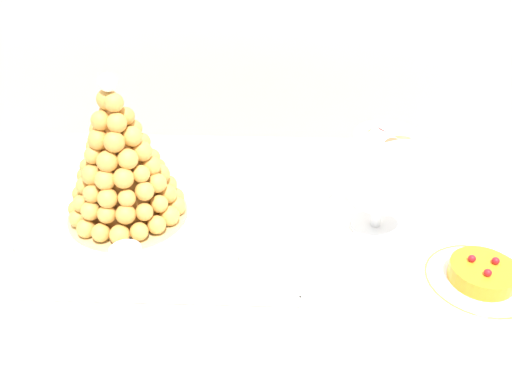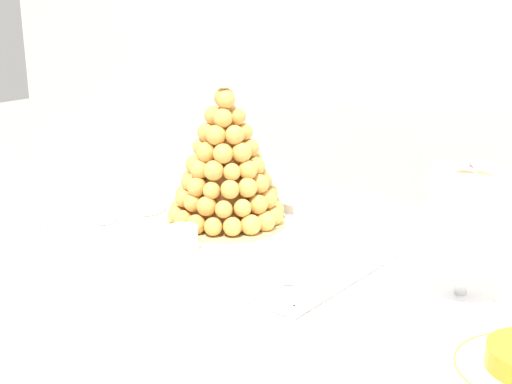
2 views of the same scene
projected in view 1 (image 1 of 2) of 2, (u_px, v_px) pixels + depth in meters
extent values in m
cylinder|color=brown|center=(46.00, 263.00, 1.64)|extent=(0.04, 0.04, 0.75)
cylinder|color=brown|center=(419.00, 272.00, 1.60)|extent=(0.04, 0.04, 0.75)
cube|color=brown|center=(211.00, 250.00, 1.08)|extent=(1.26, 0.90, 0.02)
cube|color=white|center=(211.00, 245.00, 1.08)|extent=(1.32, 0.96, 0.00)
cube|color=white|center=(231.00, 194.00, 1.58)|extent=(1.32, 0.01, 0.37)
cube|color=white|center=(141.00, 233.00, 1.10)|extent=(0.65, 0.40, 0.01)
cube|color=white|center=(116.00, 297.00, 0.93)|extent=(0.65, 0.01, 0.02)
cube|color=white|center=(158.00, 179.00, 1.26)|extent=(0.65, 0.01, 0.02)
cube|color=white|center=(298.00, 232.00, 1.09)|extent=(0.01, 0.40, 0.02)
cylinder|color=white|center=(141.00, 232.00, 1.10)|extent=(0.36, 0.36, 0.00)
cylinder|color=tan|center=(129.00, 214.00, 1.15)|extent=(0.26, 0.26, 0.01)
cone|color=#BC7F39|center=(120.00, 157.00, 1.07)|extent=(0.18, 0.18, 0.27)
sphere|color=gold|center=(176.00, 206.00, 1.13)|extent=(0.04, 0.04, 0.04)
sphere|color=gold|center=(175.00, 196.00, 1.16)|extent=(0.04, 0.04, 0.04)
sphere|color=gold|center=(169.00, 187.00, 1.19)|extent=(0.04, 0.04, 0.04)
sphere|color=gold|center=(157.00, 181.00, 1.21)|extent=(0.04, 0.04, 0.04)
sphere|color=gold|center=(142.00, 180.00, 1.22)|extent=(0.04, 0.04, 0.04)
sphere|color=gold|center=(125.00, 179.00, 1.22)|extent=(0.04, 0.04, 0.04)
sphere|color=gold|center=(109.00, 183.00, 1.21)|extent=(0.04, 0.04, 0.04)
sphere|color=gold|center=(94.00, 190.00, 1.18)|extent=(0.04, 0.04, 0.04)
sphere|color=gold|center=(83.00, 199.00, 1.15)|extent=(0.04, 0.04, 0.04)
sphere|color=gold|center=(77.00, 209.00, 1.12)|extent=(0.04, 0.04, 0.04)
sphere|color=gold|center=(78.00, 219.00, 1.09)|extent=(0.04, 0.04, 0.04)
sphere|color=gold|center=(87.00, 228.00, 1.07)|extent=(0.04, 0.04, 0.04)
sphere|color=gold|center=(101.00, 233.00, 1.05)|extent=(0.04, 0.04, 0.04)
sphere|color=gold|center=(120.00, 235.00, 1.05)|extent=(0.04, 0.04, 0.04)
sphere|color=gold|center=(139.00, 231.00, 1.05)|extent=(0.04, 0.04, 0.04)
sphere|color=gold|center=(157.00, 225.00, 1.07)|extent=(0.04, 0.04, 0.04)
sphere|color=gold|center=(169.00, 216.00, 1.10)|extent=(0.04, 0.04, 0.04)
sphere|color=gold|center=(168.00, 184.00, 1.14)|extent=(0.04, 0.04, 0.04)
sphere|color=gold|center=(161.00, 176.00, 1.17)|extent=(0.04, 0.04, 0.04)
sphere|color=gold|center=(149.00, 171.00, 1.19)|extent=(0.04, 0.04, 0.04)
sphere|color=gold|center=(133.00, 169.00, 1.19)|extent=(0.04, 0.04, 0.04)
sphere|color=gold|center=(116.00, 172.00, 1.19)|extent=(0.04, 0.04, 0.04)
sphere|color=gold|center=(100.00, 177.00, 1.17)|extent=(0.04, 0.04, 0.04)
sphere|color=gold|center=(88.00, 184.00, 1.14)|extent=(0.04, 0.04, 0.04)
sphere|color=gold|center=(81.00, 194.00, 1.11)|extent=(0.04, 0.04, 0.04)
sphere|color=gold|center=(82.00, 204.00, 1.08)|extent=(0.04, 0.04, 0.04)
sphere|color=gold|center=(91.00, 211.00, 1.05)|extent=(0.04, 0.04, 0.04)
sphere|color=gold|center=(106.00, 216.00, 1.04)|extent=(0.04, 0.04, 0.04)
sphere|color=gold|center=(125.00, 215.00, 1.04)|extent=(0.04, 0.04, 0.04)
sphere|color=gold|center=(144.00, 212.00, 1.06)|extent=(0.04, 0.04, 0.04)
sphere|color=gold|center=(159.00, 204.00, 1.08)|extent=(0.04, 0.04, 0.04)
sphere|color=gold|center=(167.00, 194.00, 1.11)|extent=(0.04, 0.04, 0.04)
sphere|color=gold|center=(156.00, 165.00, 1.14)|extent=(0.04, 0.04, 0.04)
sphere|color=gold|center=(144.00, 161.00, 1.16)|extent=(0.04, 0.04, 0.04)
sphere|color=gold|center=(128.00, 159.00, 1.16)|extent=(0.04, 0.04, 0.04)
sphere|color=gold|center=(111.00, 162.00, 1.15)|extent=(0.04, 0.04, 0.04)
sphere|color=gold|center=(96.00, 167.00, 1.13)|extent=(0.04, 0.04, 0.04)
sphere|color=gold|center=(86.00, 176.00, 1.10)|extent=(0.04, 0.04, 0.04)
sphere|color=gold|center=(85.00, 186.00, 1.07)|extent=(0.04, 0.04, 0.04)
sphere|color=gold|center=(92.00, 194.00, 1.05)|extent=(0.04, 0.04, 0.04)
sphere|color=gold|center=(108.00, 198.00, 1.03)|extent=(0.04, 0.04, 0.04)
sphere|color=gold|center=(127.00, 198.00, 1.04)|extent=(0.04, 0.04, 0.04)
sphere|color=gold|center=(145.00, 191.00, 1.05)|extent=(0.04, 0.04, 0.04)
sphere|color=gold|center=(157.00, 183.00, 1.08)|extent=(0.04, 0.04, 0.04)
sphere|color=gold|center=(161.00, 174.00, 1.11)|extent=(0.04, 0.04, 0.04)
sphere|color=gold|center=(142.00, 151.00, 1.13)|extent=(0.04, 0.04, 0.04)
sphere|color=gold|center=(127.00, 149.00, 1.13)|extent=(0.04, 0.04, 0.04)
sphere|color=gold|center=(109.00, 150.00, 1.12)|extent=(0.04, 0.04, 0.04)
sphere|color=gold|center=(95.00, 156.00, 1.10)|extent=(0.04, 0.04, 0.04)
sphere|color=gold|center=(88.00, 166.00, 1.07)|extent=(0.04, 0.04, 0.04)
sphere|color=gold|center=(92.00, 175.00, 1.04)|extent=(0.04, 0.04, 0.04)
sphere|color=gold|center=(105.00, 180.00, 1.03)|extent=(0.04, 0.04, 0.04)
sphere|color=gold|center=(123.00, 178.00, 1.03)|extent=(0.04, 0.04, 0.04)
sphere|color=gold|center=(141.00, 174.00, 1.04)|extent=(0.04, 0.04, 0.04)
sphere|color=gold|center=(151.00, 166.00, 1.07)|extent=(0.04, 0.04, 0.04)
sphere|color=gold|center=(151.00, 157.00, 1.10)|extent=(0.04, 0.04, 0.04)
sphere|color=gold|center=(128.00, 137.00, 1.10)|extent=(0.04, 0.04, 0.04)
sphere|color=gold|center=(109.00, 138.00, 1.10)|extent=(0.04, 0.04, 0.04)
sphere|color=gold|center=(95.00, 146.00, 1.07)|extent=(0.04, 0.04, 0.04)
sphere|color=gold|center=(93.00, 155.00, 1.04)|extent=(0.04, 0.04, 0.04)
sphere|color=gold|center=(107.00, 161.00, 1.02)|extent=(0.04, 0.04, 0.04)
sphere|color=gold|center=(128.00, 159.00, 1.02)|extent=(0.04, 0.04, 0.04)
sphere|color=gold|center=(142.00, 151.00, 1.05)|extent=(0.04, 0.04, 0.04)
sphere|color=gold|center=(142.00, 142.00, 1.08)|extent=(0.04, 0.04, 0.04)
sphere|color=gold|center=(117.00, 125.00, 1.07)|extent=(0.04, 0.04, 0.04)
sphere|color=gold|center=(100.00, 130.00, 1.05)|extent=(0.04, 0.04, 0.04)
sphere|color=gold|center=(98.00, 140.00, 1.02)|extent=(0.04, 0.04, 0.04)
sphere|color=gold|center=(114.00, 142.00, 1.01)|extent=(0.04, 0.04, 0.04)
sphere|color=gold|center=(132.00, 136.00, 1.03)|extent=(0.04, 0.04, 0.04)
sphere|color=gold|center=(133.00, 128.00, 1.06)|extent=(0.04, 0.04, 0.04)
sphere|color=gold|center=(110.00, 112.00, 1.04)|extent=(0.04, 0.04, 0.04)
sphere|color=gold|center=(101.00, 121.00, 1.01)|extent=(0.04, 0.04, 0.04)
sphere|color=gold|center=(117.00, 123.00, 1.01)|extent=(0.04, 0.04, 0.04)
sphere|color=gold|center=(126.00, 116.00, 1.03)|extent=(0.04, 0.04, 0.04)
sphere|color=gold|center=(107.00, 99.00, 1.01)|extent=(0.04, 0.04, 0.04)
sphere|color=gold|center=(114.00, 103.00, 1.00)|extent=(0.04, 0.04, 0.04)
sphere|color=white|center=(108.00, 82.00, 0.98)|extent=(0.04, 0.04, 0.04)
cylinder|color=silver|center=(127.00, 259.00, 0.99)|extent=(0.06, 0.06, 0.05)
cylinder|color=gold|center=(128.00, 264.00, 1.00)|extent=(0.05, 0.05, 0.02)
cylinder|color=#EAC166|center=(126.00, 257.00, 0.99)|extent=(0.05, 0.05, 0.01)
sphere|color=brown|center=(124.00, 255.00, 0.98)|extent=(0.02, 0.02, 0.02)
cylinder|color=silver|center=(252.00, 255.00, 1.00)|extent=(0.05, 0.05, 0.05)
cylinder|color=#F4EAC6|center=(252.00, 260.00, 1.01)|extent=(0.04, 0.04, 0.02)
cylinder|color=white|center=(252.00, 253.00, 1.00)|extent=(0.04, 0.04, 0.01)
sphere|color=brown|center=(249.00, 249.00, 0.99)|extent=(0.01, 0.01, 0.01)
cylinder|color=white|center=(25.00, 224.00, 1.11)|extent=(0.10, 0.10, 0.02)
cylinder|color=#F2CC59|center=(24.00, 220.00, 1.10)|extent=(0.09, 0.09, 0.00)
cylinder|color=white|center=(375.00, 226.00, 1.13)|extent=(0.10, 0.10, 0.01)
cylinder|color=white|center=(377.00, 211.00, 1.10)|extent=(0.02, 0.02, 0.07)
cylinder|color=white|center=(384.00, 167.00, 1.05)|extent=(0.13, 0.13, 0.14)
cylinder|color=#F9A54C|center=(389.00, 190.00, 1.08)|extent=(0.05, 0.05, 0.04)
cylinder|color=pink|center=(370.00, 182.00, 1.10)|extent=(0.05, 0.05, 0.05)
cylinder|color=#72B2E0|center=(371.00, 197.00, 1.05)|extent=(0.05, 0.05, 0.05)
cylinder|color=#D199D8|center=(387.00, 177.00, 1.08)|extent=(0.06, 0.05, 0.06)
cylinder|color=#E54C47|center=(370.00, 173.00, 1.09)|extent=(0.06, 0.05, 0.05)
cylinder|color=#F9A54C|center=(373.00, 183.00, 1.06)|extent=(0.06, 0.05, 0.05)
cylinder|color=#E54C47|center=(384.00, 184.00, 1.06)|extent=(0.06, 0.05, 0.05)
cylinder|color=#72B2E0|center=(383.00, 168.00, 1.06)|extent=(0.05, 0.05, 0.05)
cylinder|color=#9ED860|center=(375.00, 169.00, 1.06)|extent=(0.06, 0.05, 0.06)
cylinder|color=pink|center=(376.00, 178.00, 1.03)|extent=(0.07, 0.05, 0.07)
cylinder|color=#72B2E0|center=(391.00, 173.00, 1.05)|extent=(0.06, 0.05, 0.07)
cylinder|color=#9ED860|center=(383.00, 159.00, 1.05)|extent=(0.05, 0.05, 0.04)
cylinder|color=#E54C47|center=(373.00, 167.00, 1.02)|extent=(0.06, 0.05, 0.06)
cylinder|color=#D199D8|center=(391.00, 164.00, 1.04)|extent=(0.05, 0.05, 0.03)
cylinder|color=#72B2E0|center=(375.00, 148.00, 1.04)|extent=(0.06, 0.05, 0.06)
cylinder|color=yellow|center=(388.00, 159.00, 1.01)|extent=(0.06, 0.05, 0.06)
cylinder|color=#E54C47|center=(401.00, 151.00, 1.03)|extent=(0.05, 0.05, 0.04)
cylinder|color=yellow|center=(377.00, 141.00, 1.02)|extent=(0.06, 0.05, 0.04)
cylinder|color=brown|center=(394.00, 151.00, 0.99)|extent=(0.06, 0.05, 0.05)
cylinder|color=#F9A54C|center=(402.00, 144.00, 1.01)|extent=(0.05, 0.04, 0.05)
cylinder|color=#E54C47|center=(387.00, 136.00, 1.04)|extent=(0.06, 0.05, 0.05)
cylinder|color=white|center=(480.00, 281.00, 0.98)|extent=(0.21, 0.21, 0.01)
torus|color=gold|center=(480.00, 279.00, 0.98)|extent=(0.20, 0.20, 0.00)
cylinder|color=orange|center=(482.00, 273.00, 0.97)|extent=(0.12, 0.12, 0.03)
sphere|color=#A51923|center=(496.00, 261.00, 0.97)|extent=(0.01, 0.01, 0.01)
sphere|color=#A51923|center=(472.00, 258.00, 0.97)|extent=(0.01, 0.01, 0.01)
sphere|color=#A51923|center=(488.00, 273.00, 0.94)|extent=(0.01, 0.01, 0.01)
cylinder|color=silver|center=(160.00, 197.00, 1.22)|extent=(0.06, 0.06, 0.00)
cylinder|color=silver|center=(159.00, 183.00, 1.20)|extent=(0.01, 0.01, 0.07)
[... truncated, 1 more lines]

